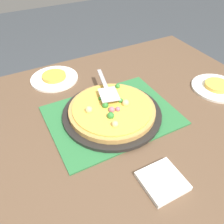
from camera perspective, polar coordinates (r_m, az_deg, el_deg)
ground_plane at (r=1.51m, az=0.00°, el=-22.59°), size 8.00×8.00×0.00m
dining_table at (r=0.98m, az=0.00°, el=-5.71°), size 1.40×1.00×0.75m
placemat at (r=0.90m, az=0.00°, el=-0.82°), size 0.48×0.36×0.01m
pizza_pan at (r=0.89m, az=0.00°, el=-0.34°), size 0.38×0.38×0.01m
pizza at (r=0.88m, az=-0.01°, el=0.64°), size 0.33×0.33×0.05m
plate_near_left at (r=1.14m, az=24.33°, el=5.47°), size 0.22×0.22×0.01m
plate_far_right at (r=1.14m, az=-13.96°, el=8.01°), size 0.22×0.22×0.01m
served_slice_left at (r=1.14m, az=24.51°, el=6.00°), size 0.11×0.11×0.02m
served_slice_right at (r=1.13m, az=-14.07°, el=8.56°), size 0.11×0.11×0.02m
pizza_server at (r=0.93m, az=-1.49°, el=6.05°), size 0.10×0.23×0.01m
napkin_stack at (r=0.72m, az=12.28°, el=-16.23°), size 0.12×0.12×0.02m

